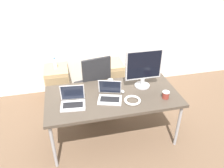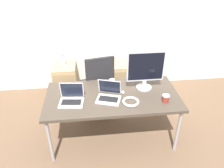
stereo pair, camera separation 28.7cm
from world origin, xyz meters
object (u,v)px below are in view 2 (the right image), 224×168
at_px(water_bottle, 63,61).
at_px(coffee_cup_brown, 166,98).
at_px(laptop_right, 109,95).
at_px(mouse, 123,92).
at_px(monitor, 145,70).
at_px(laptop_left, 72,98).
at_px(coffee_cup_white, 112,83).
at_px(cable_coil, 131,102).
at_px(cabinet_right, 119,77).
at_px(office_chair, 98,90).
at_px(cabinet_left, 66,80).

height_order(water_bottle, coffee_cup_brown, coffee_cup_brown).
distance_m(water_bottle, laptop_right, 1.46).
height_order(water_bottle, mouse, water_bottle).
xyz_separation_m(monitor, coffee_cup_brown, (0.20, -0.35, -0.24)).
xyz_separation_m(laptop_left, mouse, (0.68, 0.12, -0.03)).
xyz_separation_m(coffee_cup_white, coffee_cup_brown, (0.64, -0.45, -0.01)).
distance_m(laptop_right, coffee_cup_brown, 0.73).
xyz_separation_m(water_bottle, monitor, (1.21, -1.09, 0.32)).
bearing_deg(coffee_cup_white, cable_coil, -65.57).
bearing_deg(coffee_cup_white, coffee_cup_brown, -35.24).
xyz_separation_m(cabinet_right, coffee_cup_brown, (0.40, -1.43, 0.47)).
height_order(water_bottle, laptop_left, laptop_left).
xyz_separation_m(laptop_left, monitor, (0.99, 0.22, 0.24)).
relative_size(laptop_right, monitor, 0.64).
relative_size(monitor, coffee_cup_brown, 5.77).
relative_size(office_chair, coffee_cup_brown, 11.05).
relative_size(cabinet_left, laptop_left, 1.89).
bearing_deg(coffee_cup_white, laptop_right, -104.26).
bearing_deg(cabinet_right, laptop_right, -103.69).
distance_m(monitor, cable_coil, 0.49).
bearing_deg(laptop_left, mouse, 9.78).
bearing_deg(laptop_right, office_chair, 99.01).
xyz_separation_m(laptop_left, coffee_cup_brown, (1.19, -0.13, -0.00)).
xyz_separation_m(office_chair, laptop_right, (0.12, -0.73, 0.38)).
height_order(office_chair, cable_coil, office_chair).
distance_m(cabinet_right, water_bottle, 1.08).
bearing_deg(laptop_left, water_bottle, 99.44).
distance_m(office_chair, coffee_cup_white, 0.61).
relative_size(office_chair, cabinet_right, 1.74).
relative_size(coffee_cup_brown, cable_coil, 0.45).
height_order(coffee_cup_brown, cable_coil, coffee_cup_brown).
bearing_deg(cabinet_right, water_bottle, 179.87).
distance_m(cabinet_left, coffee_cup_brown, 2.06).
bearing_deg(laptop_left, monitor, 12.29).
distance_m(water_bottle, coffee_cup_white, 1.25).
xyz_separation_m(mouse, coffee_cup_brown, (0.51, -0.25, 0.03)).
bearing_deg(coffee_cup_white, water_bottle, 128.04).
distance_m(water_bottle, coffee_cup_brown, 2.01).
height_order(office_chair, cabinet_left, office_chair).
xyz_separation_m(cabinet_left, laptop_right, (0.69, -1.28, 0.47)).
xyz_separation_m(monitor, cable_coil, (-0.25, -0.32, -0.28)).
relative_size(cabinet_right, water_bottle, 3.02).
distance_m(office_chair, monitor, 1.04).
bearing_deg(coffee_cup_white, cabinet_left, 128.10).
relative_size(cabinet_left, water_bottle, 3.02).
bearing_deg(mouse, cabinet_right, 84.68).
height_order(monitor, cable_coil, monitor).
xyz_separation_m(cabinet_right, cable_coil, (-0.04, -1.41, 0.44)).
distance_m(office_chair, laptop_left, 0.92).
distance_m(laptop_left, mouse, 0.69).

